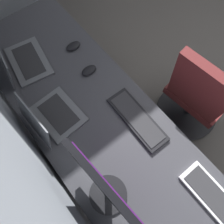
{
  "coord_description": "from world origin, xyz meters",
  "views": [
    {
      "loc": [
        -0.14,
        2.02,
        1.98
      ],
      "look_at": [
        0.2,
        1.74,
        0.95
      ],
      "focal_mm": 35.86,
      "sensor_mm": 36.0,
      "label": 1
    }
  ],
  "objects_px": {
    "monitor_primary": "(108,192)",
    "mouse_spare": "(89,70)",
    "drawer_pedestal": "(99,143)",
    "laptop_left": "(49,117)",
    "keyboard_main": "(217,201)",
    "office_chair": "(197,97)",
    "laptop_leftmost": "(19,60)",
    "keyboard_spare": "(137,119)",
    "mouse_main": "(73,46)"
  },
  "relations": [
    {
      "from": "laptop_left",
      "to": "mouse_main",
      "type": "height_order",
      "value": "laptop_left"
    },
    {
      "from": "drawer_pedestal",
      "to": "mouse_main",
      "type": "xyz_separation_m",
      "value": [
        0.56,
        -0.23,
        0.4
      ]
    },
    {
      "from": "laptop_leftmost",
      "to": "mouse_main",
      "type": "bearing_deg",
      "value": -105.36
    },
    {
      "from": "mouse_main",
      "to": "office_chair",
      "type": "bearing_deg",
      "value": -143.32
    },
    {
      "from": "mouse_main",
      "to": "keyboard_spare",
      "type": "bearing_deg",
      "value": 179.4
    },
    {
      "from": "laptop_left",
      "to": "office_chair",
      "type": "bearing_deg",
      "value": -112.12
    },
    {
      "from": "office_chair",
      "to": "mouse_spare",
      "type": "bearing_deg",
      "value": 48.35
    },
    {
      "from": "monitor_primary",
      "to": "keyboard_spare",
      "type": "relative_size",
      "value": 1.18
    },
    {
      "from": "drawer_pedestal",
      "to": "office_chair",
      "type": "bearing_deg",
      "value": -104.12
    },
    {
      "from": "laptop_left",
      "to": "mouse_main",
      "type": "bearing_deg",
      "value": -48.81
    },
    {
      "from": "laptop_leftmost",
      "to": "mouse_main",
      "type": "distance_m",
      "value": 0.37
    },
    {
      "from": "monitor_primary",
      "to": "office_chair",
      "type": "height_order",
      "value": "monitor_primary"
    },
    {
      "from": "mouse_spare",
      "to": "mouse_main",
      "type": "bearing_deg",
      "value": -8.36
    },
    {
      "from": "keyboard_spare",
      "to": "office_chair",
      "type": "height_order",
      "value": "office_chair"
    },
    {
      "from": "mouse_spare",
      "to": "drawer_pedestal",
      "type": "bearing_deg",
      "value": 149.43
    },
    {
      "from": "drawer_pedestal",
      "to": "monitor_primary",
      "type": "relative_size",
      "value": 1.4
    },
    {
      "from": "drawer_pedestal",
      "to": "office_chair",
      "type": "xyz_separation_m",
      "value": [
        -0.2,
        -0.79,
        0.11
      ]
    },
    {
      "from": "keyboard_main",
      "to": "mouse_main",
      "type": "relative_size",
      "value": 4.04
    },
    {
      "from": "laptop_leftmost",
      "to": "keyboard_spare",
      "type": "relative_size",
      "value": 0.9
    },
    {
      "from": "keyboard_main",
      "to": "mouse_main",
      "type": "bearing_deg",
      "value": 0.73
    },
    {
      "from": "monitor_primary",
      "to": "mouse_main",
      "type": "bearing_deg",
      "value": -24.01
    },
    {
      "from": "drawer_pedestal",
      "to": "laptop_leftmost",
      "type": "distance_m",
      "value": 0.8
    },
    {
      "from": "monitor_primary",
      "to": "mouse_spare",
      "type": "height_order",
      "value": "monitor_primary"
    },
    {
      "from": "laptop_leftmost",
      "to": "mouse_spare",
      "type": "relative_size",
      "value": 3.66
    },
    {
      "from": "office_chair",
      "to": "monitor_primary",
      "type": "bearing_deg",
      "value": 98.49
    },
    {
      "from": "drawer_pedestal",
      "to": "laptop_leftmost",
      "type": "bearing_deg",
      "value": 10.87
    },
    {
      "from": "monitor_primary",
      "to": "mouse_spare",
      "type": "distance_m",
      "value": 0.8
    },
    {
      "from": "laptop_leftmost",
      "to": "office_chair",
      "type": "bearing_deg",
      "value": -132.93
    },
    {
      "from": "drawer_pedestal",
      "to": "keyboard_spare",
      "type": "xyz_separation_m",
      "value": [
        -0.12,
        -0.22,
        0.39
      ]
    },
    {
      "from": "drawer_pedestal",
      "to": "laptop_left",
      "type": "xyz_separation_m",
      "value": [
        0.2,
        0.18,
        0.44
      ]
    },
    {
      "from": "laptop_left",
      "to": "mouse_spare",
      "type": "height_order",
      "value": "laptop_left"
    },
    {
      "from": "keyboard_main",
      "to": "mouse_main",
      "type": "xyz_separation_m",
      "value": [
        1.28,
        0.02,
        0.01
      ]
    },
    {
      "from": "laptop_left",
      "to": "keyboard_spare",
      "type": "distance_m",
      "value": 0.52
    },
    {
      "from": "keyboard_main",
      "to": "drawer_pedestal",
      "type": "bearing_deg",
      "value": 18.83
    },
    {
      "from": "laptop_leftmost",
      "to": "keyboard_main",
      "type": "distance_m",
      "value": 1.43
    },
    {
      "from": "laptop_left",
      "to": "keyboard_spare",
      "type": "bearing_deg",
      "value": -127.92
    },
    {
      "from": "keyboard_main",
      "to": "laptop_leftmost",
      "type": "bearing_deg",
      "value": 15.11
    },
    {
      "from": "keyboard_main",
      "to": "mouse_spare",
      "type": "height_order",
      "value": "mouse_spare"
    },
    {
      "from": "laptop_leftmost",
      "to": "monitor_primary",
      "type": "bearing_deg",
      "value": 177.33
    },
    {
      "from": "laptop_left",
      "to": "keyboard_main",
      "type": "xyz_separation_m",
      "value": [
        -0.92,
        -0.43,
        -0.04
      ]
    },
    {
      "from": "laptop_left",
      "to": "office_chair",
      "type": "relative_size",
      "value": 0.32
    },
    {
      "from": "laptop_left",
      "to": "keyboard_spare",
      "type": "xyz_separation_m",
      "value": [
        -0.32,
        -0.41,
        -0.04
      ]
    },
    {
      "from": "mouse_spare",
      "to": "keyboard_spare",
      "type": "bearing_deg",
      "value": -176.67
    },
    {
      "from": "laptop_leftmost",
      "to": "laptop_left",
      "type": "relative_size",
      "value": 1.21
    },
    {
      "from": "drawer_pedestal",
      "to": "mouse_main",
      "type": "bearing_deg",
      "value": -22.33
    },
    {
      "from": "mouse_spare",
      "to": "office_chair",
      "type": "height_order",
      "value": "office_chair"
    },
    {
      "from": "monitor_primary",
      "to": "mouse_spare",
      "type": "bearing_deg",
      "value": -28.6
    },
    {
      "from": "office_chair",
      "to": "laptop_leftmost",
      "type": "bearing_deg",
      "value": 47.07
    },
    {
      "from": "laptop_left",
      "to": "mouse_spare",
      "type": "distance_m",
      "value": 0.4
    },
    {
      "from": "mouse_spare",
      "to": "keyboard_main",
      "type": "bearing_deg",
      "value": -177.3
    }
  ]
}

